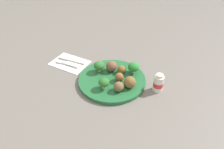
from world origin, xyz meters
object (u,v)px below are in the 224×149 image
at_px(meatball_front_right, 119,77).
at_px(fork, 66,63).
at_px(plate, 112,80).
at_px(broccoli_floret_center, 99,66).
at_px(yogurt_bottle, 158,83).
at_px(meatball_mid_right, 130,82).
at_px(napkin, 70,63).
at_px(meatball_mid_left, 112,66).
at_px(knife, 71,60).
at_px(meatball_front_left, 121,70).
at_px(meatball_center, 119,87).
at_px(broccoli_floret_front_left, 103,82).
at_px(broccoli_floret_front_right, 133,67).

relative_size(meatball_front_right, fork, 0.31).
relative_size(plate, fork, 2.33).
xyz_separation_m(broccoli_floret_center, yogurt_bottle, (-0.26, -0.01, -0.01)).
height_order(meatball_mid_right, napkin, meatball_mid_right).
relative_size(meatball_mid_right, yogurt_bottle, 0.60).
bearing_deg(meatball_mid_left, broccoli_floret_center, 32.78).
bearing_deg(meatball_mid_right, knife, -10.71).
bearing_deg(knife, fork, 87.74).
xyz_separation_m(meatball_front_left, fork, (0.27, 0.04, -0.03)).
height_order(meatball_center, knife, meatball_center).
height_order(broccoli_floret_front_left, fork, broccoli_floret_front_left).
height_order(broccoli_floret_front_right, napkin, broccoli_floret_front_right).
relative_size(broccoli_floret_front_right, napkin, 0.29).
distance_m(plate, meatball_mid_left, 0.06).
height_order(napkin, knife, knife).
bearing_deg(fork, meatball_mid_right, 175.34).
distance_m(plate, broccoli_floret_front_left, 0.08).
xyz_separation_m(meatball_front_left, yogurt_bottle, (-0.17, 0.02, 0.00)).
relative_size(meatball_mid_right, knife, 0.32).
relative_size(napkin, knife, 1.17).
bearing_deg(broccoli_floret_front_left, meatball_center, -167.48).
height_order(broccoli_floret_center, meatball_mid_left, broccoli_floret_center).
distance_m(meatball_mid_right, knife, 0.34).
height_order(plate, fork, plate).
height_order(meatball_mid_left, napkin, meatball_mid_left).
height_order(broccoli_floret_front_left, meatball_mid_left, same).
distance_m(meatball_front_left, meatball_center, 0.11).
distance_m(meatball_center, yogurt_bottle, 0.16).
distance_m(broccoli_floret_front_left, meatball_front_right, 0.08).
bearing_deg(meatball_center, fork, -12.36).
bearing_deg(napkin, meatball_front_right, 174.14).
height_order(meatball_front_right, napkin, meatball_front_right).
xyz_separation_m(broccoli_floret_front_right, fork, (0.31, 0.06, -0.04)).
height_order(broccoli_floret_center, meatball_center, broccoli_floret_center).
relative_size(broccoli_floret_center, meatball_mid_left, 1.04).
distance_m(broccoli_floret_center, broccoli_floret_front_left, 0.11).
distance_m(broccoli_floret_front_right, knife, 0.31).
bearing_deg(meatball_mid_right, napkin, -7.92).
bearing_deg(meatball_front_left, knife, 1.03).
height_order(broccoli_floret_center, meatball_front_left, broccoli_floret_center).
relative_size(napkin, yogurt_bottle, 2.19).
bearing_deg(broccoli_floret_center, broccoli_floret_front_right, -156.92).
xyz_separation_m(broccoli_floret_front_left, yogurt_bottle, (-0.19, -0.10, -0.01)).
xyz_separation_m(plate, meatball_front_right, (-0.03, -0.00, 0.03)).
height_order(napkin, yogurt_bottle, yogurt_bottle).
height_order(meatball_mid_right, meatball_center, meatball_mid_right).
bearing_deg(yogurt_bottle, meatball_center, 34.24).
relative_size(broccoli_floret_front_left, meatball_mid_right, 0.99).
xyz_separation_m(meatball_mid_left, meatball_front_right, (-0.06, 0.05, -0.01)).
xyz_separation_m(meatball_mid_left, yogurt_bottle, (-0.21, 0.01, -0.00)).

